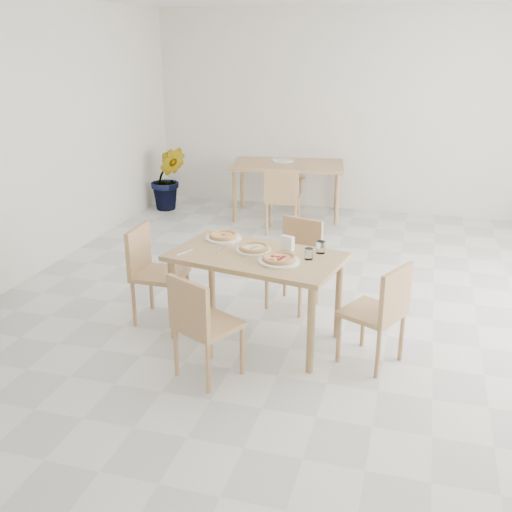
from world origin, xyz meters
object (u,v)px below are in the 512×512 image
(chair_south, at_px, (200,321))
(chair_back_n, at_px, (296,171))
(chair_north, at_px, (297,257))
(plate_pepperoni, at_px, (279,261))
(main_table, at_px, (256,265))
(pizza_mushroom, at_px, (254,248))
(pizza_margherita, at_px, (223,236))
(chair_back_s, at_px, (282,196))
(plate_empty, at_px, (283,161))
(pizza_pepperoni, at_px, (279,258))
(tumbler_a, at_px, (309,254))
(plate_mushroom, at_px, (254,250))
(tumbler_b, at_px, (321,247))
(second_table, at_px, (288,169))
(chair_east, at_px, (382,308))
(chair_west, at_px, (151,267))
(plate_margherita, at_px, (224,238))
(napkin_holder, at_px, (288,244))
(potted_plant, at_px, (168,178))

(chair_south, relative_size, chair_back_n, 0.98)
(chair_north, distance_m, plate_pepperoni, 0.93)
(main_table, distance_m, pizza_mushroom, 0.15)
(pizza_margherita, bearing_deg, chair_back_s, 91.76)
(chair_back_s, distance_m, plate_empty, 1.04)
(main_table, height_order, chair_north, chair_north)
(pizza_mushroom, xyz_separation_m, pizza_pepperoni, (0.26, -0.18, 0.00))
(main_table, xyz_separation_m, pizza_mushroom, (-0.04, 0.07, 0.13))
(main_table, bearing_deg, tumbler_a, 11.89)
(chair_south, distance_m, plate_empty, 4.57)
(plate_mushroom, xyz_separation_m, tumbler_b, (0.53, 0.11, 0.04))
(second_table, bearing_deg, plate_mushroom, -90.50)
(chair_east, height_order, second_table, chair_east)
(chair_west, height_order, chair_back_s, chair_back_s)
(plate_pepperoni, bearing_deg, pizza_pepperoni, -90.00)
(tumbler_a, bearing_deg, pizza_pepperoni, -148.88)
(second_table, relative_size, chair_back_s, 1.90)
(main_table, relative_size, chair_back_s, 1.71)
(plate_mushroom, bearing_deg, second_table, 98.62)
(chair_north, distance_m, chair_back_n, 3.72)
(tumbler_b, bearing_deg, second_table, 107.18)
(plate_mushroom, relative_size, second_table, 0.18)
(tumbler_b, bearing_deg, chair_back_n, 104.87)
(pizza_mushroom, distance_m, plate_empty, 3.79)
(tumbler_b, bearing_deg, plate_margherita, 172.07)
(plate_margherita, bearing_deg, tumbler_a, -19.73)
(pizza_mushroom, distance_m, tumbler_b, 0.54)
(plate_pepperoni, relative_size, chair_back_n, 0.39)
(chair_east, xyz_separation_m, plate_empty, (-1.72, 3.97, 0.28))
(chair_south, distance_m, chair_back_n, 5.15)
(pizza_margherita, distance_m, pizza_pepperoni, 0.73)
(pizza_mushroom, xyz_separation_m, napkin_holder, (0.26, 0.08, 0.03))
(potted_plant, bearing_deg, chair_south, -63.51)
(chair_west, xyz_separation_m, plate_pepperoni, (1.21, -0.22, 0.26))
(second_table, bearing_deg, chair_east, -76.28)
(pizza_pepperoni, relative_size, plate_empty, 1.07)
(main_table, xyz_separation_m, chair_south, (-0.21, -0.73, -0.18))
(plate_mushroom, relative_size, potted_plant, 0.32)
(main_table, height_order, chair_south, chair_south)
(plate_pepperoni, xyz_separation_m, tumbler_b, (0.27, 0.29, 0.04))
(chair_back_s, bearing_deg, chair_south, 88.28)
(plate_margherita, height_order, plate_mushroom, same)
(plate_pepperoni, height_order, tumbler_a, tumbler_a)
(chair_east, relative_size, plate_pepperoni, 2.51)
(chair_east, height_order, tumbler_a, tumbler_a)
(chair_west, bearing_deg, tumbler_a, -94.88)
(chair_east, xyz_separation_m, second_table, (-1.61, 3.83, 0.19))
(chair_south, relative_size, tumbler_a, 9.27)
(plate_mushroom, xyz_separation_m, plate_pepperoni, (0.26, -0.18, 0.00))
(main_table, relative_size, pizza_mushroom, 5.38)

